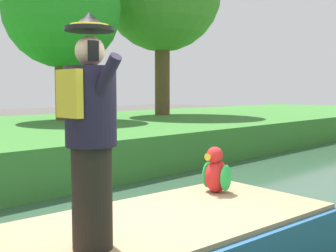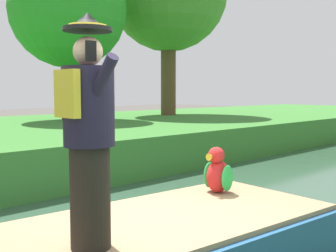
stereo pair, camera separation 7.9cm
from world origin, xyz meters
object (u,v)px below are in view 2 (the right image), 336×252
at_px(boat, 151,251).
at_px(tree_tall, 68,10).
at_px(parrot_plush, 218,173).
at_px(person_pirate, 89,133).

height_order(boat, tree_tall, tree_tall).
height_order(parrot_plush, tree_tall, tree_tall).
bearing_deg(tree_tall, person_pirate, -30.34).
distance_m(boat, parrot_plush, 1.46).
distance_m(person_pirate, parrot_plush, 2.30).
xyz_separation_m(boat, person_pirate, (0.20, -0.83, 1.23)).
distance_m(person_pirate, tree_tall, 11.37).
bearing_deg(tree_tall, parrot_plush, -20.62).
xyz_separation_m(parrot_plush, tree_tall, (-9.03, 3.40, 3.61)).
bearing_deg(boat, parrot_plush, 100.75).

